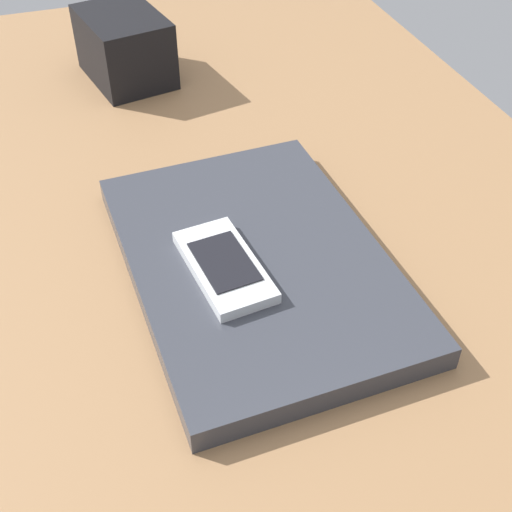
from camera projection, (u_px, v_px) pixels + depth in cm
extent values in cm
cube|color=olive|center=(212.00, 240.00, 67.96)|extent=(120.00, 80.00, 3.00)
cube|color=#33353D|center=(256.00, 263.00, 61.50)|extent=(32.76, 22.98, 2.28)
cube|color=silver|center=(224.00, 266.00, 58.73)|extent=(11.69, 6.62, 1.04)
cube|color=black|center=(224.00, 261.00, 58.33)|extent=(7.34, 4.96, 0.14)
cube|color=black|center=(125.00, 47.00, 87.51)|extent=(14.25, 11.49, 8.44)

